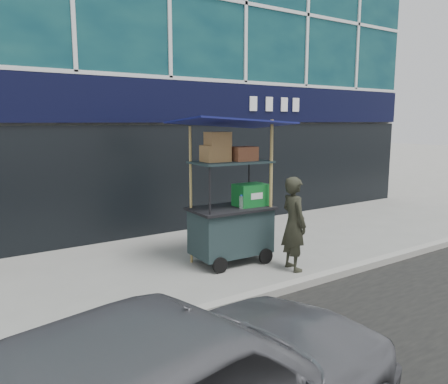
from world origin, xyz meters
TOP-DOWN VIEW (x-y plane):
  - ground at (0.00, 0.00)m, footprint 80.00×80.00m
  - curb at (0.00, -0.20)m, footprint 80.00×0.18m
  - vendor_cart at (-0.13, 1.39)m, footprint 1.95×1.42m
  - vendor_man at (0.50, 0.48)m, footprint 0.47×0.63m

SIDE VIEW (x-z plane):
  - ground at x=0.00m, z-range 0.00..0.00m
  - curb at x=0.00m, z-range 0.00..0.12m
  - vendor_man at x=0.50m, z-range 0.00..1.58m
  - vendor_cart at x=-0.13m, z-range -0.38..2.18m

